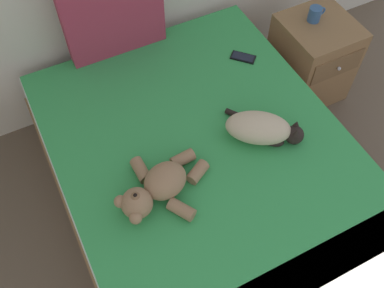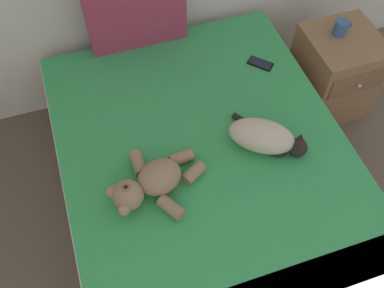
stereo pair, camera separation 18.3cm
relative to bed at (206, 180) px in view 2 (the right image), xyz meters
name	(u,v)px [view 2 (the right image)]	position (x,y,z in m)	size (l,w,h in m)	color
bed	(206,180)	(0.00, 0.00, 0.00)	(1.53, 2.00, 0.54)	olive
patterned_cushion	(135,7)	(-0.12, 0.93, 0.53)	(0.59, 0.11, 0.52)	#A5334C
cat	(265,137)	(0.30, -0.04, 0.34)	(0.40, 0.40, 0.15)	#C6B293
teddy_bear	(151,183)	(-0.33, -0.12, 0.34)	(0.50, 0.42, 0.16)	#937051
cell_phone	(260,64)	(0.52, 0.51, 0.28)	(0.15, 0.16, 0.01)	black
nightstand	(334,73)	(1.08, 0.49, 0.03)	(0.45, 0.49, 0.59)	olive
mug	(341,27)	(1.06, 0.55, 0.37)	(0.12, 0.08, 0.09)	#33598C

